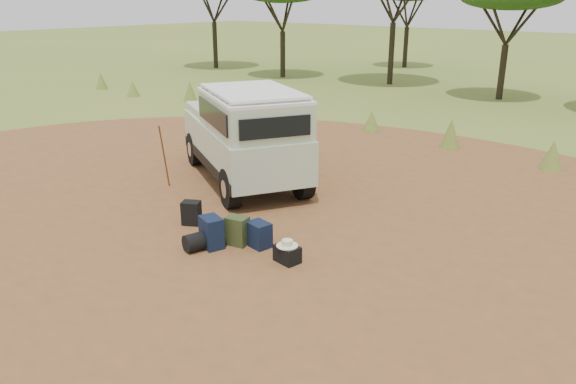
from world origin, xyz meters
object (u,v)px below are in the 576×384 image
Objects in this scene: duffel_navy at (259,235)px; hard_case at (287,254)px; safari_vehicle at (245,136)px; backpack_navy at (212,232)px; backpack_black at (191,213)px; walking_staff at (164,157)px; backpack_olive at (237,231)px.

hard_case is (0.80, -0.15, -0.08)m from duffel_navy.
backpack_navy is at bearing -26.44° from safari_vehicle.
backpack_navy is at bearing -52.76° from backpack_black.
backpack_navy is (2.19, -3.16, -0.85)m from safari_vehicle.
duffel_navy is (3.95, -1.02, -0.54)m from walking_staff.
backpack_olive is at bearing -33.46° from backpack_black.
safari_vehicle reaches higher than walking_staff.
duffel_navy is at bearing 178.65° from hard_case.
backpack_navy reaches higher than duffel_navy.
safari_vehicle reaches higher than backpack_olive.
duffel_navy is at bearing -40.36° from walking_staff.
safari_vehicle is at bearing 119.28° from backpack_olive.
walking_staff is (-1.12, -1.57, -0.37)m from safari_vehicle.
safari_vehicle is 12.00× the size of hard_case.
walking_staff is 2.52m from backpack_black.
duffel_navy is at bearing 59.71° from backpack_navy.
walking_staff reaches higher than backpack_olive.
backpack_black is 2.55m from hard_case.
safari_vehicle is 10.55× the size of backpack_black.
backpack_navy reaches higher than backpack_black.
backpack_black is 0.84× the size of backpack_navy.
backpack_navy is 1.36× the size of hard_case.
safari_vehicle is 3.93m from backpack_navy.
backpack_black is 0.89× the size of backpack_olive.
hard_case is (4.74, -1.17, -0.62)m from walking_staff.
backpack_navy reaches higher than hard_case.
backpack_navy is 1.50m from hard_case.
backpack_black is 1.03× the size of duffel_navy.
hard_case is at bearing 34.35° from backpack_navy.
backpack_black is at bearing -52.61° from walking_staff.
walking_staff is 4.92m from hard_case.
walking_staff reaches higher than duffel_navy.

